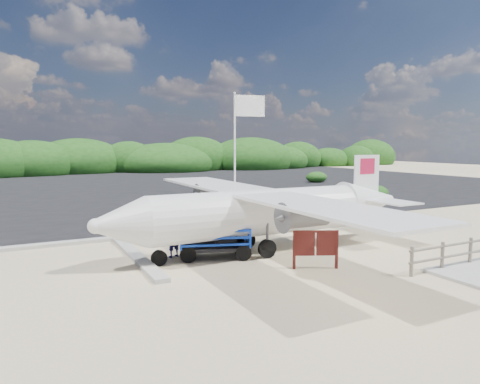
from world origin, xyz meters
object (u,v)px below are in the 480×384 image
object	(u,v)px
flagpole	(235,248)
aircraft_large	(235,192)
crew_c	(207,214)
crew_a	(173,236)
crew_b	(252,209)
signboard	(315,269)
baggage_cart	(215,258)

from	to	relation	value
flagpole	aircraft_large	xyz separation A→B (m)	(9.67, 19.43, 0.00)
flagpole	crew_c	size ratio (longest dim) A/B	3.57
crew_a	crew_b	distance (m)	7.99
flagpole	signboard	world-z (taller)	flagpole
signboard	aircraft_large	size ratio (longest dim) A/B	0.10
aircraft_large	crew_b	bearing A→B (deg)	67.02
baggage_cart	signboard	size ratio (longest dim) A/B	1.69
signboard	crew_a	bearing A→B (deg)	160.71
baggage_cart	crew_b	world-z (taller)	crew_b
crew_c	aircraft_large	bearing A→B (deg)	-108.84
crew_b	crew_c	size ratio (longest dim) A/B	0.88
baggage_cart	signboard	xyz separation A→B (m)	(2.53, -2.97, 0.00)
flagpole	crew_a	world-z (taller)	flagpole
crew_b	aircraft_large	size ratio (longest dim) A/B	0.10
signboard	crew_c	distance (m)	7.73
baggage_cart	crew_c	xyz separation A→B (m)	(1.67, 4.66, 0.90)
baggage_cart	crew_a	bearing A→B (deg)	168.69
flagpole	crew_b	xyz separation A→B (m)	(3.45, 4.79, 0.80)
signboard	aircraft_large	bearing A→B (deg)	94.74
aircraft_large	baggage_cart	bearing A→B (deg)	61.67
crew_a	crew_b	world-z (taller)	crew_a
crew_c	aircraft_large	xyz separation A→B (m)	(9.39, 15.81, -0.90)
flagpole	crew_c	bearing A→B (deg)	85.49
crew_b	aircraft_large	xyz separation A→B (m)	(6.22, 14.64, -0.80)
flagpole	signboard	distance (m)	4.16
signboard	crew_a	xyz separation A→B (m)	(-3.92, 3.79, 0.81)
flagpole	aircraft_large	world-z (taller)	flagpole
baggage_cart	signboard	bearing A→B (deg)	-30.46
crew_b	crew_c	xyz separation A→B (m)	(-3.16, -1.17, 0.10)
signboard	baggage_cart	bearing A→B (deg)	155.15
flagpole	signboard	bearing A→B (deg)	-74.01
crew_c	crew_a	bearing A→B (deg)	63.33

